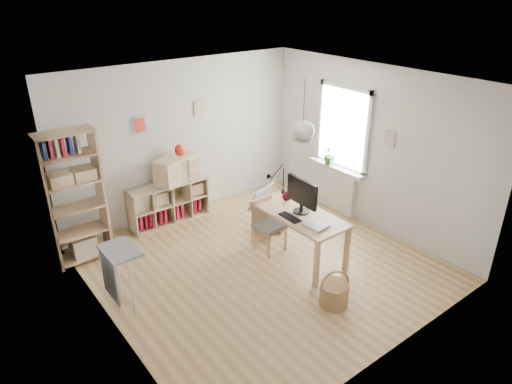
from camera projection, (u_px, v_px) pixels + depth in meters
ground at (263, 264)px, 6.79m from camera, size 4.50×4.50×0.00m
room_shell at (303, 131)px, 6.14m from camera, size 4.50×4.50×4.50m
window_unit at (344, 128)px, 7.79m from camera, size 0.07×1.16×1.46m
radiator at (337, 189)px, 8.26m from camera, size 0.10×0.80×0.80m
windowsill at (337, 168)px, 8.05m from camera, size 0.22×1.20×0.06m
desk at (299, 219)px, 6.70m from camera, size 0.70×1.50×0.75m
cube_shelf at (167, 205)px, 7.89m from camera, size 1.40×0.38×0.72m
tall_bookshelf at (73, 193)px, 6.49m from camera, size 0.80×0.38×2.00m
side_table at (117, 263)px, 5.63m from camera, size 0.40×0.55×0.85m
chair at (267, 222)px, 6.99m from camera, size 0.44×0.44×0.84m
wicker_basket at (334, 294)px, 5.88m from camera, size 0.38×0.38×0.52m
storage_chest at (276, 213)px, 7.85m from camera, size 0.78×0.83×0.63m
monitor at (302, 194)px, 6.57m from camera, size 0.24×0.60×0.52m
keyboard at (290, 217)px, 6.52m from camera, size 0.14×0.37×0.02m
task_lamp at (276, 180)px, 7.01m from camera, size 0.42×0.16×0.45m
yarn_ball at (287, 196)px, 7.02m from camera, size 0.14×0.14×0.14m
paper_tray at (315, 225)px, 6.31m from camera, size 0.29×0.35×0.03m
drawer_chest at (176, 169)px, 7.71m from camera, size 0.84×0.59×0.44m
red_vase at (180, 150)px, 7.62m from camera, size 0.17×0.17×0.20m
potted_plant at (331, 154)px, 8.06m from camera, size 0.42×0.39×0.37m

